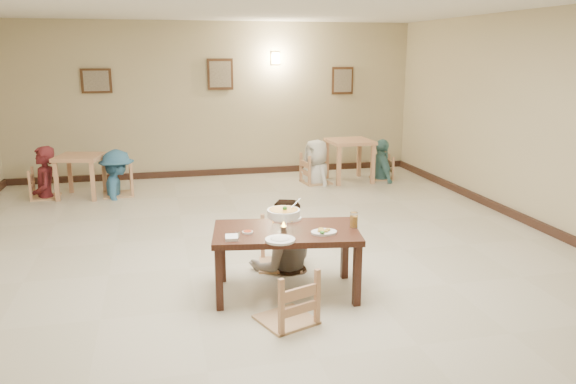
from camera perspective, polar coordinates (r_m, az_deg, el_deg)
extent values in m
plane|color=beige|center=(6.71, -2.34, -7.09)|extent=(10.00, 10.00, 0.00)
plane|color=tan|center=(11.25, -7.36, 9.24)|extent=(10.00, 0.00, 10.00)
plane|color=tan|center=(8.09, 26.75, 6.04)|extent=(0.00, 10.00, 10.00)
cube|color=#321E15|center=(11.43, -7.12, 2.01)|extent=(8.00, 0.06, 0.12)
cube|color=#321E15|center=(8.35, 25.52, -3.76)|extent=(0.06, 10.00, 0.12)
cube|color=#3E2414|center=(11.17, -18.90, 10.64)|extent=(0.55, 0.03, 0.45)
cube|color=gray|center=(11.15, -18.90, 10.63)|extent=(0.45, 0.01, 0.37)
cube|color=#3E2414|center=(11.19, -6.90, 11.79)|extent=(0.50, 0.03, 0.60)
cube|color=gray|center=(11.17, -6.89, 11.79)|extent=(0.41, 0.01, 0.49)
cube|color=#3E2414|center=(11.75, 5.56, 11.19)|extent=(0.45, 0.03, 0.55)
cube|color=gray|center=(11.73, 5.59, 11.19)|extent=(0.37, 0.01, 0.45)
cube|color=#FFD88C|center=(11.36, -1.27, 13.43)|extent=(0.16, 0.05, 0.22)
cube|color=#3E1E14|center=(5.66, -0.20, -4.15)|extent=(1.56, 1.03, 0.06)
cube|color=#3E1E14|center=(5.44, -7.03, -8.83)|extent=(0.07, 0.07, 0.62)
cube|color=#3E1E14|center=(5.54, 7.03, -8.43)|extent=(0.07, 0.07, 0.62)
cube|color=#3E1E14|center=(6.09, -6.73, -6.29)|extent=(0.07, 0.07, 0.62)
cube|color=#3E1E14|center=(6.17, 5.78, -5.98)|extent=(0.07, 0.07, 0.62)
cube|color=tan|center=(6.42, -0.81, -3.50)|extent=(0.49, 0.49, 0.05)
cube|color=tan|center=(5.13, -0.19, -8.38)|extent=(0.47, 0.47, 0.05)
imported|color=gray|center=(6.28, -0.47, -0.71)|extent=(0.80, 0.62, 1.64)
torus|color=silver|center=(5.60, -0.45, -2.53)|extent=(0.26, 0.26, 0.01)
cylinder|color=silver|center=(5.64, -0.45, -3.69)|extent=(0.07, 0.07, 0.04)
cone|color=#FFA526|center=(5.62, -0.45, -3.20)|extent=(0.04, 0.04, 0.06)
cylinder|color=white|center=(5.59, -0.45, -2.16)|extent=(0.33, 0.33, 0.07)
cylinder|color=#C17F2D|center=(5.58, -0.45, -1.84)|extent=(0.29, 0.29, 0.02)
sphere|color=#2D7223|center=(5.57, -0.32, -1.66)|extent=(0.05, 0.05, 0.05)
cylinder|color=silver|center=(5.66, 0.66, -1.28)|extent=(0.15, 0.09, 0.10)
cylinder|color=silver|center=(5.70, 0.41, -2.96)|extent=(0.01, 0.01, 0.15)
cylinder|color=silver|center=(5.66, -1.59, -3.10)|extent=(0.01, 0.01, 0.15)
cylinder|color=silver|center=(5.51, -0.18, -3.55)|extent=(0.01, 0.01, 0.15)
cylinder|color=white|center=(5.98, -0.10, -2.73)|extent=(0.31, 0.31, 0.02)
ellipsoid|color=white|center=(5.97, -0.10, -2.66)|extent=(0.20, 0.17, 0.07)
cylinder|color=white|center=(5.32, -0.81, -4.89)|extent=(0.29, 0.29, 0.02)
ellipsoid|color=white|center=(5.31, -0.81, -4.82)|extent=(0.19, 0.16, 0.07)
cylinder|color=white|center=(5.55, 3.67, -4.11)|extent=(0.26, 0.26, 0.02)
sphere|color=#2D7223|center=(5.46, 3.49, -4.12)|extent=(0.04, 0.04, 0.04)
cylinder|color=white|center=(5.56, -4.13, -4.10)|extent=(0.11, 0.11, 0.02)
cylinder|color=#9E2309|center=(5.56, -4.13, -4.01)|extent=(0.08, 0.08, 0.01)
cube|color=white|center=(5.40, -5.74, -4.63)|extent=(0.14, 0.17, 0.03)
cube|color=silver|center=(5.48, -5.34, -4.38)|extent=(0.05, 0.17, 0.01)
cube|color=silver|center=(5.48, -5.02, -4.36)|extent=(0.05, 0.17, 0.01)
cylinder|color=white|center=(5.74, 6.70, -2.82)|extent=(0.08, 0.08, 0.16)
cylinder|color=orange|center=(5.75, 6.70, -2.97)|extent=(0.07, 0.07, 0.12)
cube|color=tan|center=(10.14, -20.45, 3.34)|extent=(0.87, 0.87, 0.06)
cube|color=tan|center=(10.04, -22.46, 0.96)|extent=(0.07, 0.07, 0.66)
cube|color=tan|center=(9.83, -19.21, 0.99)|extent=(0.07, 0.07, 0.66)
cube|color=tan|center=(10.59, -21.27, 1.70)|extent=(0.07, 0.07, 0.66)
cube|color=tan|center=(10.39, -18.17, 1.74)|extent=(0.07, 0.07, 0.66)
cube|color=tan|center=(10.76, 6.31, 5.13)|extent=(0.82, 0.82, 0.06)
cube|color=tan|center=(10.40, 5.19, 2.61)|extent=(0.07, 0.07, 0.74)
cube|color=tan|center=(10.65, 8.62, 2.78)|extent=(0.07, 0.07, 0.74)
cube|color=tan|center=(11.03, 3.97, 3.29)|extent=(0.07, 0.07, 0.74)
cube|color=tan|center=(11.26, 7.24, 3.44)|extent=(0.07, 0.07, 0.74)
cube|color=tan|center=(10.33, -23.57, 1.84)|extent=(0.45, 0.45, 0.05)
cube|color=tan|center=(10.09, -17.02, 2.42)|extent=(0.51, 0.51, 0.05)
cube|color=tan|center=(10.58, 2.89, 3.49)|extent=(0.50, 0.50, 0.05)
cube|color=tan|center=(11.07, 9.51, 3.33)|extent=(0.41, 0.41, 0.04)
imported|color=maroon|center=(10.26, -23.81, 4.25)|extent=(0.55, 0.72, 1.77)
imported|color=teal|center=(10.04, -17.14, 4.11)|extent=(0.64, 1.05, 1.59)
imported|color=silver|center=(10.53, 2.91, 5.34)|extent=(0.73, 0.92, 1.66)
imported|color=teal|center=(11.01, 9.59, 5.32)|extent=(0.39, 0.92, 1.57)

